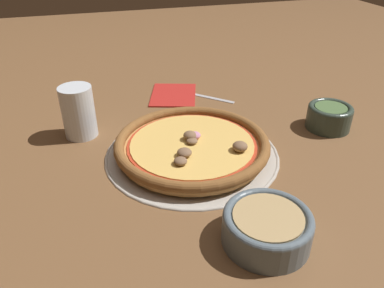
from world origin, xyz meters
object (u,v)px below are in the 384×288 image
at_px(napkin, 173,94).
at_px(fork, 199,95).
at_px(pizza, 192,145).
at_px(bowl_far, 329,116).
at_px(drinking_cup, 78,112).
at_px(pizza_tray, 192,153).
at_px(bowl_near, 267,226).

bearing_deg(napkin, fork, 72.72).
xyz_separation_m(pizza, fork, (-0.29, 0.11, -0.02)).
relative_size(bowl_far, drinking_cup, 0.87).
bearing_deg(pizza, napkin, 173.02).
height_order(bowl_far, drinking_cup, drinking_cup).
xyz_separation_m(pizza_tray, bowl_near, (0.27, 0.04, 0.03)).
xyz_separation_m(pizza_tray, fork, (-0.29, 0.11, -0.00)).
xyz_separation_m(bowl_near, drinking_cup, (-0.43, -0.26, 0.03)).
height_order(pizza, fork, pizza).
relative_size(bowl_far, napkin, 0.55).
relative_size(drinking_cup, napkin, 0.63).
bearing_deg(pizza_tray, pizza, 24.39).
height_order(bowl_far, napkin, bowl_far).
bearing_deg(drinking_cup, bowl_far, 76.76).
bearing_deg(drinking_cup, fork, 112.54).
bearing_deg(bowl_near, fork, 172.94).
bearing_deg(pizza, bowl_far, 93.37).
bearing_deg(bowl_near, pizza_tray, -172.15).
relative_size(pizza_tray, bowl_far, 3.57).
height_order(pizza, bowl_far, bowl_far).
bearing_deg(pizza_tray, bowl_far, 93.30).
bearing_deg(drinking_cup, pizza_tray, 55.26).
bearing_deg(fork, pizza_tray, 114.12).
height_order(pizza, drinking_cup, drinking_cup).
relative_size(pizza_tray, drinking_cup, 3.11).
xyz_separation_m(bowl_far, napkin, (-0.29, -0.31, -0.03)).
xyz_separation_m(bowl_far, fork, (-0.27, -0.24, -0.03)).
distance_m(pizza, bowl_far, 0.35).
height_order(pizza, bowl_near, bowl_near).
bearing_deg(pizza_tray, drinking_cup, -124.74).
distance_m(pizza_tray, napkin, 0.32).
relative_size(bowl_near, fork, 0.93).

